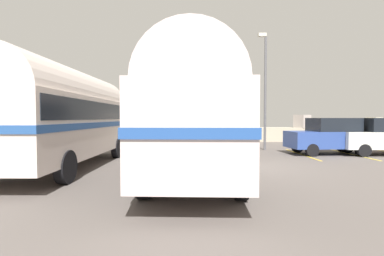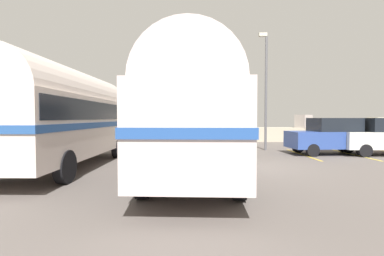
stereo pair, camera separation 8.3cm
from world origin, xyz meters
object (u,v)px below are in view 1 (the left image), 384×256
Objects in this scene: lamp_post at (265,86)px; second_coach at (68,114)px; vintage_coach at (195,113)px; parked_car_middle at (382,136)px; parked_car_nearest at (330,136)px.

second_coach is at bearing -147.93° from lamp_post.
vintage_coach is 2.09× the size of parked_car_middle.
vintage_coach reaches higher than parked_car_middle.
lamp_post reaches higher than parked_car_middle.
parked_car_nearest is (7.00, 5.30, -1.08)m from vintage_coach.
parked_car_middle is (14.26, 3.44, -1.08)m from second_coach.
parked_car_middle is at bearing -21.52° from lamp_post.
parked_car_middle is (9.51, 4.97, -1.08)m from vintage_coach.
vintage_coach is 1.33× the size of lamp_post.
second_coach is 12.39m from parked_car_nearest.
lamp_post is (-5.38, 2.12, 2.71)m from parked_car_middle.
parked_car_nearest is (11.75, 3.77, -1.08)m from second_coach.
parked_car_nearest is at bearing 18.71° from second_coach.
vintage_coach is at bearing -16.96° from second_coach.
parked_car_nearest and parked_car_middle have the same top height.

